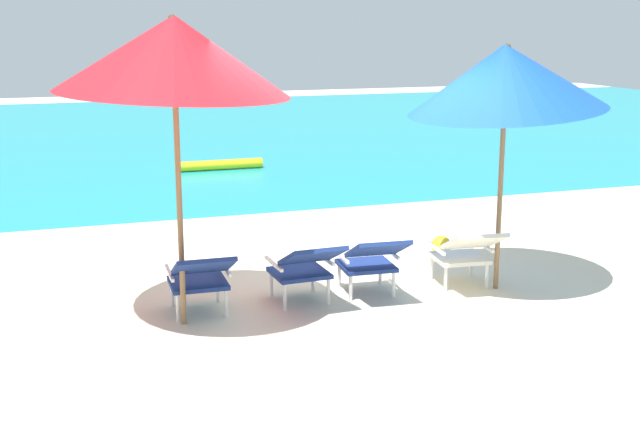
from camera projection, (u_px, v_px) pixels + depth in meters
ground_plane at (238, 209)px, 12.12m from camera, size 40.00×40.00×0.00m
ocean_band at (157, 134)px, 20.03m from camera, size 40.00×18.00×0.01m
swim_buoy at (219, 165)px, 15.23m from camera, size 1.60×0.18×0.18m
lounge_chair_far_left at (201, 276)px, 7.57m from camera, size 0.56×0.89×0.68m
lounge_chair_near_left at (305, 265)px, 7.89m from camera, size 0.57×0.90×0.68m
lounge_chair_near_right at (372, 258)px, 8.12m from camera, size 0.60×0.91×0.68m
lounge_chair_far_right at (466, 251)px, 8.39m from camera, size 0.63×0.93×0.68m
beach_umbrella_left at (174, 55)px, 6.97m from camera, size 2.76×2.75×2.76m
beach_umbrella_right at (506, 78)px, 8.02m from camera, size 2.31×2.27×2.53m
beach_ball at (441, 246)px, 9.67m from camera, size 0.24×0.24×0.24m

